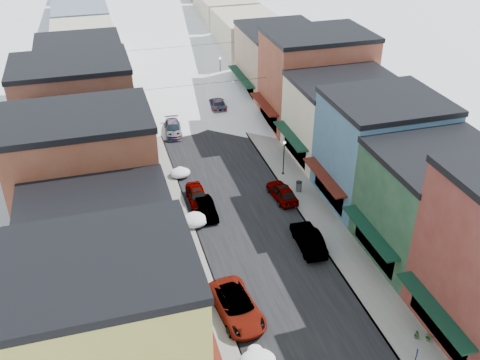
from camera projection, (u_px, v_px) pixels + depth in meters
road at (174, 77)px, 82.20m from camera, size 10.00×160.00×0.01m
sidewalk_left at (130, 81)px, 80.59m from camera, size 3.20×160.00×0.15m
sidewalk_right at (215, 72)px, 83.73m from camera, size 3.20×160.00×0.15m
curb_left at (141, 80)px, 80.96m from camera, size 0.10×160.00×0.15m
curb_right at (206, 73)px, 83.37m from camera, size 0.10×160.00×0.15m
bldg_l_yellow at (110, 339)px, 30.06m from camera, size 11.30×8.70×11.50m
bldg_l_cream at (103, 259)px, 37.56m from camera, size 11.30×8.20×9.50m
bldg_l_brick_near at (87, 185)px, 43.24m from camera, size 12.30×8.20×12.50m
bldg_l_grayblue at (92, 155)px, 51.25m from camera, size 11.30×9.20×9.00m
bldg_l_brick_far at (77, 110)px, 57.89m from camera, size 13.30×9.20×11.00m
bldg_l_tan at (83, 82)px, 66.61m from camera, size 11.30×11.20×10.00m
bldg_r_green at (434, 205)px, 43.43m from camera, size 11.30×9.20×9.50m
bldg_r_blue at (380, 150)px, 50.57m from camera, size 11.30×9.20×10.50m
bldg_r_cream at (343, 118)px, 58.47m from camera, size 12.30×9.20×9.00m
bldg_r_brick_far at (315, 79)px, 65.34m from camera, size 13.30×9.20×11.50m
bldg_r_tan at (280, 62)px, 73.84m from camera, size 11.30×11.20×9.50m
distant_blocks at (150, 15)px, 99.03m from camera, size 34.00×55.00×8.00m
overhead_cables at (188, 64)px, 68.72m from camera, size 16.40×15.04×0.04m
car_white_suv at (237, 306)px, 39.05m from camera, size 3.47×6.35×1.69m
car_silver_sedan at (197, 196)px, 51.98m from camera, size 1.88×4.52×1.53m
car_dark_hatch at (206, 208)px, 50.22m from camera, size 1.53×4.17×1.37m
car_silver_wagon at (173, 128)px, 64.99m from camera, size 2.45×5.06×1.42m
car_green_sedan at (308, 239)px, 45.95m from camera, size 2.07×5.24×1.70m
car_gray_suv at (282, 192)px, 52.54m from camera, size 2.18×4.73×1.57m
car_black_sedan at (217, 104)px, 71.40m from camera, size 2.58×5.47×1.54m
car_lane_silver at (171, 76)px, 80.32m from camera, size 2.09×4.50×1.49m
car_lane_white at (178, 68)px, 83.90m from camera, size 2.83×5.03×1.33m
parking_sign at (416, 359)px, 34.24m from camera, size 0.13×0.28×2.17m
trash_can at (299, 186)px, 53.60m from camera, size 0.62×0.62×1.05m
streetlamp_near at (284, 153)px, 55.54m from camera, size 0.32×0.32×3.87m
streetlamp_far at (220, 67)px, 78.18m from camera, size 0.33×0.33×4.01m
planter_near at (428, 337)px, 37.07m from camera, size 0.63×0.58×0.59m
planter_far at (417, 335)px, 37.24m from camera, size 0.48×0.48×0.61m
snow_pile_mid at (195, 219)px, 48.99m from camera, size 2.55×2.77×1.08m
snow_pile_far at (180, 173)px, 56.43m from camera, size 2.18×2.54×0.92m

